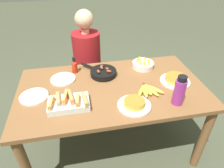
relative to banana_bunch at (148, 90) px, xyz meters
name	(u,v)px	position (x,y,z in m)	size (l,w,h in m)	color
ground_plane	(112,144)	(-0.27, 0.12, -0.76)	(14.00, 14.00, 0.00)	#474C38
dining_table	(112,96)	(-0.27, 0.12, -0.12)	(1.57, 0.88, 0.74)	brown
banana_bunch	(148,90)	(0.00, 0.00, 0.00)	(0.24, 0.19, 0.04)	gold
melon_tray	(69,103)	(-0.63, -0.06, 0.02)	(0.30, 0.19, 0.10)	silver
skillet	(103,72)	(-0.32, 0.32, 0.01)	(0.31, 0.32, 0.08)	black
frittata_plate_center	(175,80)	(0.28, 0.09, 0.01)	(0.26, 0.26, 0.06)	silver
frittata_plate_side	(134,104)	(-0.16, -0.15, 0.00)	(0.25, 0.25, 0.06)	silver
empty_plate_near_front	(34,97)	(-0.90, 0.10, -0.01)	(0.22, 0.22, 0.02)	silver
empty_plate_far_left	(63,79)	(-0.68, 0.31, -0.01)	(0.22, 0.22, 0.02)	silver
fruit_bowl_mango	(143,64)	(0.09, 0.39, 0.02)	(0.21, 0.21, 0.11)	silver
water_bottle	(180,91)	(0.17, -0.18, 0.10)	(0.08, 0.08, 0.24)	#992D89
hot_sauce_bottle	(74,66)	(-0.57, 0.42, 0.05)	(0.05, 0.05, 0.15)	#B72814
person_figure	(88,71)	(-0.42, 0.81, -0.25)	(0.33, 0.33, 1.22)	black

